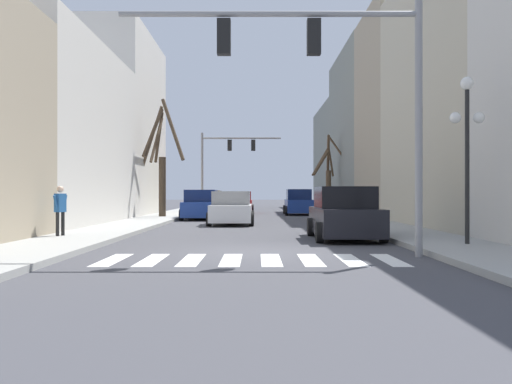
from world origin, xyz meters
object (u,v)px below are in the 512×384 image
(street_lamp_right_corner, at_px, (469,126))
(pedestrian_on_right_sidewalk, at_px, (62,206))
(traffic_signal_near, at_px, (331,67))
(car_driving_away_lane, at_px, (210,204))
(traffic_signal_far, at_px, (226,155))
(car_parked_left_far, at_px, (346,215))
(car_parked_right_far, at_px, (300,203))
(car_parked_left_near, at_px, (233,209))
(car_at_intersection, at_px, (203,206))
(car_parked_right_mid, at_px, (241,203))
(street_tree_left_mid, at_px, (330,175))
(street_tree_right_far, at_px, (162,160))

(street_lamp_right_corner, bearing_deg, pedestrian_on_right_sidewalk, 165.76)
(traffic_signal_near, distance_m, car_driving_away_lane, 26.66)
(traffic_signal_far, bearing_deg, car_parked_left_far, -78.38)
(car_parked_right_far, bearing_deg, car_parked_left_near, 162.18)
(street_lamp_right_corner, xyz_separation_m, car_at_intersection, (-8.83, 18.07, -2.54))
(traffic_signal_far, distance_m, street_lamp_right_corner, 30.26)
(car_parked_left_near, xyz_separation_m, car_parked_right_mid, (-0.04, 16.44, 0.02))
(street_lamp_right_corner, height_order, street_tree_left_mid, street_tree_left_mid)
(car_parked_left_near, height_order, car_parked_left_far, car_parked_left_far)
(car_parked_left_far, bearing_deg, car_at_intersection, 22.52)
(traffic_signal_far, xyz_separation_m, street_tree_right_far, (-3.20, -10.24, -0.94))
(traffic_signal_far, distance_m, car_parked_left_near, 16.94)
(car_parked_left_near, distance_m, car_parked_left_far, 10.01)
(street_tree_left_mid, relative_size, street_tree_right_far, 0.86)
(street_lamp_right_corner, bearing_deg, car_driving_away_lane, 110.34)
(traffic_signal_far, height_order, car_parked_left_near, traffic_signal_far)
(car_parked_right_mid, xyz_separation_m, street_tree_right_far, (-4.35, -10.18, 2.68))
(traffic_signal_near, relative_size, car_at_intersection, 1.63)
(street_tree_left_mid, bearing_deg, car_at_intersection, -124.81)
(traffic_signal_far, xyz_separation_m, car_parked_left_far, (5.27, -25.63, -3.58))
(car_parked_right_mid, relative_size, pedestrian_on_right_sidewalk, 2.73)
(pedestrian_on_right_sidewalk, bearing_deg, street_tree_left_mid, -4.94)
(car_driving_away_lane, xyz_separation_m, car_parked_right_mid, (1.96, 5.11, -0.02))
(traffic_signal_far, bearing_deg, street_tree_left_mid, 11.32)
(traffic_signal_far, bearing_deg, car_parked_left_near, -85.89)
(car_parked_right_mid, distance_m, car_parked_left_far, 25.91)
(car_parked_left_near, relative_size, street_tree_right_far, 0.68)
(street_tree_left_mid, bearing_deg, car_parked_right_far, -117.54)
(car_parked_right_mid, xyz_separation_m, car_parked_left_far, (4.13, -25.57, 0.04))
(car_driving_away_lane, relative_size, car_parked_right_far, 1.06)
(car_parked_right_mid, distance_m, street_tree_right_far, 11.39)
(car_parked_left_near, xyz_separation_m, car_parked_left_far, (4.09, -9.13, 0.05))
(car_driving_away_lane, xyz_separation_m, car_parked_right_far, (6.16, 1.60, 0.04))
(car_at_intersection, relative_size, pedestrian_on_right_sidewalk, 2.76)
(car_driving_away_lane, height_order, car_parked_right_far, car_parked_right_far)
(street_lamp_right_corner, xyz_separation_m, car_parked_right_mid, (-6.92, 29.08, -2.57))
(traffic_signal_near, distance_m, street_tree_right_far, 22.14)
(street_tree_left_mid, bearing_deg, pedestrian_on_right_sidewalk, -113.34)
(car_parked_right_mid, distance_m, pedestrian_on_right_sidewalk, 26.53)
(street_tree_right_far, bearing_deg, car_parked_right_far, 37.95)
(street_lamp_right_corner, relative_size, car_parked_right_far, 1.01)
(car_at_intersection, relative_size, car_parked_left_near, 0.94)
(car_parked_left_near, bearing_deg, car_parked_left_far, 24.10)
(car_at_intersection, bearing_deg, traffic_signal_near, -166.29)
(traffic_signal_near, bearing_deg, car_parked_right_mid, 95.48)
(car_parked_right_far, xyz_separation_m, street_tree_right_far, (-8.55, -6.66, 2.62))
(car_driving_away_lane, xyz_separation_m, street_tree_right_far, (-2.39, -5.07, 2.66))
(car_driving_away_lane, height_order, car_parked_left_near, car_driving_away_lane)
(car_driving_away_lane, bearing_deg, pedestrian_on_right_sidewalk, 171.59)
(car_driving_away_lane, bearing_deg, street_lamp_right_corner, -159.66)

